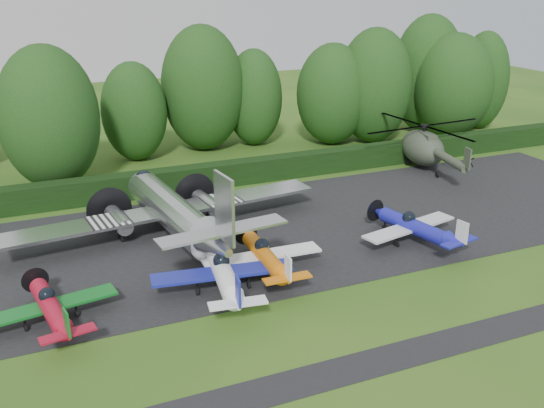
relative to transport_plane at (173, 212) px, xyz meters
name	(u,v)px	position (x,y,z in m)	size (l,w,h in m)	color
ground	(278,311)	(2.75, -11.44, -2.01)	(160.00, 160.00, 0.00)	#234B15
apron	(220,241)	(2.75, -1.44, -2.00)	(70.00, 18.00, 0.01)	black
taxiway_verge	(330,375)	(2.75, -17.44, -2.00)	(70.00, 2.00, 0.00)	black
hedgerow	(179,191)	(2.75, 9.56, -2.01)	(90.00, 1.60, 2.00)	black
transport_plane	(173,212)	(0.00, 0.00, 0.00)	(22.46, 17.22, 7.20)	silver
light_plane_red	(51,307)	(-8.52, -8.27, -0.89)	(6.96, 7.32, 2.68)	#A20F26
light_plane_white	(224,274)	(0.69, -8.51, -0.72)	(8.04, 8.46, 3.09)	white
light_plane_orange	(265,256)	(3.79, -7.09, -0.83)	(7.35, 7.73, 2.83)	orange
light_plane_blue	(415,227)	(14.73, -6.91, -0.80)	(7.53, 7.92, 2.89)	#1A1CA0
helicopter	(423,145)	(25.56, 7.28, 0.17)	(12.61, 14.76, 4.06)	#313B2D
sign_board	(465,145)	(31.97, 9.06, -0.93)	(2.82, 0.11, 1.59)	#3F3326
tree_0	(374,86)	(26.13, 17.18, 4.01)	(7.89, 7.89, 12.05)	black
tree_2	(483,81)	(40.98, 17.70, 3.55)	(5.84, 5.84, 11.15)	black
tree_3	(254,98)	(14.02, 21.03, 2.99)	(5.93, 5.93, 10.03)	black
tree_6	(49,118)	(-6.50, 14.62, 3.97)	(8.20, 8.20, 11.97)	black
tree_8	(333,94)	(21.80, 18.30, 3.26)	(7.56, 7.56, 10.56)	black
tree_9	(134,112)	(1.43, 20.20, 2.73)	(6.24, 6.24, 9.49)	black
tree_10	(203,88)	(8.66, 21.38, 4.27)	(8.35, 8.35, 12.57)	black
tree_11	(427,74)	(34.11, 18.94, 4.53)	(8.04, 8.04, 13.09)	black
tree_12	(452,86)	(35.07, 15.69, 3.66)	(8.67, 8.67, 11.36)	black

